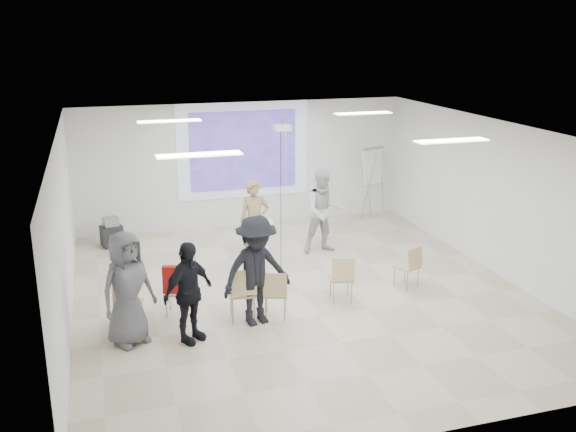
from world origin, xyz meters
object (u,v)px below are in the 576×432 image
object	(u,v)px
chair_far_left	(127,301)
laptop	(242,290)
audience_mid	(256,264)
chair_right_far	(410,264)
chair_left_inner	(243,290)
player_left	(255,215)
pedestal_table	(261,233)
flipchart_easel	(373,166)
player_right	(324,207)
av_cart	(112,233)
chair_center	(275,291)
chair_right_inner	(342,275)
audience_left	(188,285)
chair_left_mid	(176,289)
audience_outer	(127,282)

from	to	relation	value
chair_far_left	laptop	size ratio (longest dim) A/B	2.34
audience_mid	chair_right_far	bearing A→B (deg)	-2.27
chair_left_inner	audience_mid	xyz separation A→B (m)	(0.21, -0.13, 0.49)
player_left	chair_far_left	xyz separation A→B (m)	(-2.74, -2.52, -0.49)
pedestal_table	flipchart_easel	size ratio (longest dim) A/B	0.36
chair_left_inner	chair_right_far	world-z (taller)	chair_left_inner
player_right	av_cart	bearing A→B (deg)	160.80
chair_left_inner	chair_center	world-z (taller)	chair_left_inner
pedestal_table	audience_mid	bearing A→B (deg)	-105.63
player_right	chair_right_inner	world-z (taller)	player_right
pedestal_table	chair_center	xyz separation A→B (m)	(-0.64, -3.43, 0.13)
audience_left	audience_mid	bearing A→B (deg)	-20.12
player_right	chair_center	world-z (taller)	player_right
chair_left_mid	chair_right_inner	world-z (taller)	chair_right_inner
player_left	chair_right_far	world-z (taller)	player_left
laptop	av_cart	distance (m)	4.85
chair_center	audience_outer	world-z (taller)	audience_outer
flipchart_easel	av_cart	world-z (taller)	flipchart_easel
av_cart	audience_mid	bearing A→B (deg)	-79.53
player_right	laptop	xyz separation A→B (m)	(-2.44, -2.76, -0.50)
chair_center	player_left	bearing A→B (deg)	101.12
player_left	chair_left_inner	world-z (taller)	player_left
chair_left_inner	chair_right_far	size ratio (longest dim) A/B	1.15
chair_left_mid	audience_mid	world-z (taller)	audience_mid
chair_far_left	player_left	bearing A→B (deg)	65.01
chair_center	audience_left	xyz separation A→B (m)	(-1.49, -0.38, 0.43)
chair_right_inner	chair_center	bearing A→B (deg)	-156.67
chair_center	laptop	xyz separation A→B (m)	(-0.53, 0.16, 0.01)
av_cart	laptop	bearing A→B (deg)	-80.48
pedestal_table	chair_center	bearing A→B (deg)	-100.63
chair_center	audience_left	world-z (taller)	audience_left
audience_mid	av_cart	distance (m)	5.20
audience_mid	audience_outer	world-z (taller)	audience_mid
chair_left_inner	audience_outer	distance (m)	1.90
chair_left_inner	av_cart	size ratio (longest dim) A/B	1.40
laptop	player_left	bearing A→B (deg)	-101.37
chair_right_inner	audience_left	distance (m)	2.90
pedestal_table	audience_outer	xyz separation A→B (m)	(-3.02, -3.60, 0.64)
player_right	chair_left_inner	distance (m)	3.80
pedestal_table	chair_left_mid	xyz separation A→B (m)	(-2.21, -2.87, 0.13)
audience_left	av_cart	size ratio (longest dim) A/B	2.77
chair_left_mid	laptop	xyz separation A→B (m)	(1.03, -0.40, 0.01)
player_right	laptop	bearing A→B (deg)	-129.71
chair_left_inner	laptop	distance (m)	0.11
chair_right_inner	player_right	bearing A→B (deg)	87.60
audience_mid	chair_right_inner	bearing A→B (deg)	-0.43
chair_far_left	chair_right_far	size ratio (longest dim) A/B	0.98
player_right	chair_right_far	size ratio (longest dim) A/B	2.47
laptop	audience_mid	world-z (taller)	audience_mid
chair_left_inner	flipchart_easel	size ratio (longest dim) A/B	0.52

